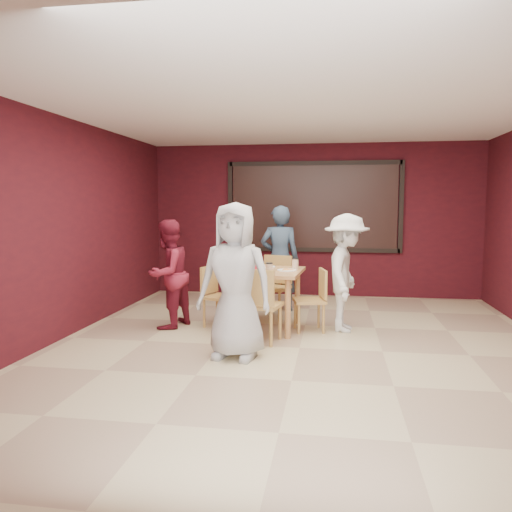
% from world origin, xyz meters
% --- Properties ---
extents(floor, '(7.00, 7.00, 0.00)m').
position_xyz_m(floor, '(0.00, 0.00, 0.00)').
color(floor, '#CCBB8E').
rests_on(floor, ground).
extents(window_blinds, '(3.00, 0.02, 1.50)m').
position_xyz_m(window_blinds, '(0.00, 3.45, 1.65)').
color(window_blinds, black).
extents(dining_table, '(1.10, 1.10, 0.97)m').
position_xyz_m(dining_table, '(-0.56, 0.83, 0.71)').
color(dining_table, tan).
rests_on(dining_table, floor).
extents(chair_front, '(0.53, 0.53, 0.93)m').
position_xyz_m(chair_front, '(-0.50, 0.11, 0.53)').
color(chair_front, tan).
rests_on(chair_front, floor).
extents(chair_back, '(0.55, 0.55, 0.93)m').
position_xyz_m(chair_back, '(-0.49, 1.56, 0.52)').
color(chair_back, tan).
rests_on(chair_back, floor).
extents(chair_left, '(0.52, 0.52, 0.84)m').
position_xyz_m(chair_left, '(-1.23, 0.90, 0.48)').
color(chair_left, tan).
rests_on(chair_left, floor).
extents(chair_right, '(0.48, 0.48, 0.84)m').
position_xyz_m(chair_right, '(0.14, 0.84, 0.47)').
color(chair_right, tan).
rests_on(chair_right, floor).
extents(diner_front, '(0.91, 0.67, 1.73)m').
position_xyz_m(diner_front, '(-0.68, -0.47, 0.86)').
color(diner_front, '#B0B0B0').
rests_on(diner_front, floor).
extents(diner_back, '(0.65, 0.47, 1.68)m').
position_xyz_m(diner_back, '(-0.47, 2.06, 0.84)').
color(diner_back, '#33455B').
rests_on(diner_back, floor).
extents(diner_left, '(0.76, 0.87, 1.49)m').
position_xyz_m(diner_left, '(-1.86, 0.71, 0.75)').
color(diner_left, maroon).
rests_on(diner_left, floor).
extents(diner_right, '(0.69, 1.08, 1.58)m').
position_xyz_m(diner_right, '(0.55, 0.91, 0.79)').
color(diner_right, silver).
rests_on(diner_right, floor).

